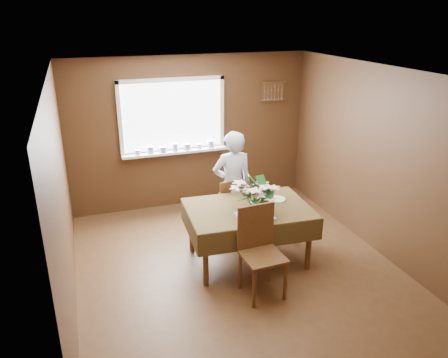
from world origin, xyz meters
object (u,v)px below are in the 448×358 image
object	(u,v)px
chair_near	(260,248)
seated_woman	(232,185)
chair_far	(230,205)
flower_bouquet	(254,194)
dining_table	(248,214)

from	to	relation	value
chair_near	seated_woman	bearing A→B (deg)	80.31
chair_far	flower_bouquet	size ratio (longest dim) A/B	1.78
chair_far	flower_bouquet	world-z (taller)	flower_bouquet
chair_near	dining_table	bearing A→B (deg)	76.43
dining_table	chair_far	world-z (taller)	chair_far
dining_table	chair_far	distance (m)	0.75
dining_table	seated_woman	world-z (taller)	seated_woman
seated_woman	flower_bouquet	distance (m)	0.96
chair_near	flower_bouquet	distance (m)	0.68
chair_far	dining_table	bearing A→B (deg)	86.52
chair_far	seated_woman	xyz separation A→B (m)	(0.04, -0.00, 0.31)
chair_near	seated_woman	distance (m)	1.43
dining_table	seated_woman	bearing A→B (deg)	90.00
seated_woman	chair_far	bearing A→B (deg)	-5.75
dining_table	flower_bouquet	world-z (taller)	flower_bouquet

